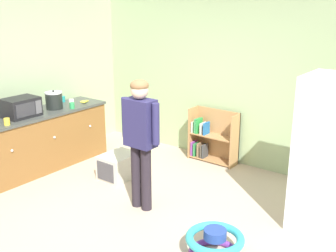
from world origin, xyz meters
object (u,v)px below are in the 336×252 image
object	(u,v)px
kitchen_counter	(42,140)
baby_walker	(215,244)
white_cup	(71,102)
crock_pot	(54,100)
green_cup	(72,105)
bookshelf	(211,138)
refrigerator	(332,156)
yellow_cup	(7,122)
microwave	(21,107)
standing_person	(140,133)
teal_cup	(63,99)
pet_carrier	(119,166)
banana_bunch	(85,101)

from	to	relation	value
kitchen_counter	baby_walker	size ratio (longest dim) A/B	3.61
baby_walker	white_cup	xyz separation A→B (m)	(-3.34, 1.01, 0.79)
crock_pot	green_cup	distance (m)	0.28
bookshelf	white_cup	world-z (taller)	white_cup
refrigerator	yellow_cup	bearing A→B (deg)	-158.31
microwave	standing_person	bearing A→B (deg)	6.73
yellow_cup	teal_cup	bearing A→B (deg)	108.74
baby_walker	teal_cup	size ratio (longest dim) A/B	6.36
pet_carrier	crock_pot	xyz separation A→B (m)	(-1.19, -0.16, 0.85)
banana_bunch	teal_cup	xyz separation A→B (m)	(-0.36, -0.17, 0.02)
banana_bunch	white_cup	world-z (taller)	white_cup
banana_bunch	teal_cup	bearing A→B (deg)	-155.16
kitchen_counter	green_cup	size ratio (longest dim) A/B	22.96
bookshelf	pet_carrier	xyz separation A→B (m)	(-0.71, -1.43, -0.19)
bookshelf	white_cup	size ratio (longest dim) A/B	8.95
microwave	refrigerator	bearing A→B (deg)	16.01
green_cup	standing_person	bearing A→B (deg)	-15.30
green_cup	white_cup	world-z (taller)	same
standing_person	yellow_cup	size ratio (longest dim) A/B	17.37
refrigerator	green_cup	distance (m)	3.88
refrigerator	white_cup	world-z (taller)	refrigerator
banana_bunch	teal_cup	world-z (taller)	teal_cup
standing_person	green_cup	xyz separation A→B (m)	(-1.86, 0.51, -0.05)
baby_walker	white_cup	distance (m)	3.57
pet_carrier	yellow_cup	distance (m)	1.67
white_cup	refrigerator	bearing A→B (deg)	3.84
standing_person	teal_cup	world-z (taller)	standing_person
baby_walker	microwave	world-z (taller)	microwave
banana_bunch	white_cup	size ratio (longest dim) A/B	1.64
crock_pot	banana_bunch	bearing A→B (deg)	78.55
baby_walker	yellow_cup	xyz separation A→B (m)	(-3.16, -0.25, 0.79)
white_cup	yellow_cup	bearing A→B (deg)	-82.32
kitchen_counter	yellow_cup	xyz separation A→B (m)	(0.22, -0.68, 0.50)
pet_carrier	bookshelf	bearing A→B (deg)	63.47
baby_walker	teal_cup	bearing A→B (deg)	163.64
microwave	banana_bunch	world-z (taller)	microwave
yellow_cup	teal_cup	world-z (taller)	same
standing_person	pet_carrier	xyz separation A→B (m)	(-0.88, 0.49, -0.82)
yellow_cup	green_cup	world-z (taller)	same
crock_pot	pet_carrier	bearing A→B (deg)	7.65
pet_carrier	microwave	size ratio (longest dim) A/B	1.15
standing_person	baby_walker	xyz separation A→B (m)	(1.29, -0.36, -0.84)
kitchen_counter	microwave	world-z (taller)	microwave
yellow_cup	white_cup	bearing A→B (deg)	97.68
pet_carrier	teal_cup	xyz separation A→B (m)	(-1.44, 0.21, 0.77)
kitchen_counter	white_cup	bearing A→B (deg)	85.43
kitchen_counter	baby_walker	bearing A→B (deg)	-7.19
refrigerator	baby_walker	distance (m)	1.64
microwave	green_cup	xyz separation A→B (m)	(0.22, 0.75, -0.09)
standing_person	crock_pot	world-z (taller)	standing_person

